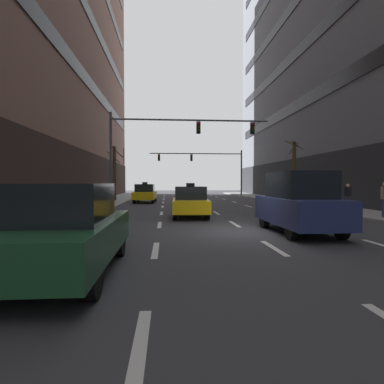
{
  "coord_description": "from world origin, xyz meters",
  "views": [
    {
      "loc": [
        -2.86,
        -11.38,
        1.76
      ],
      "look_at": [
        -0.88,
        13.63,
        1.01
      ],
      "focal_mm": 30.18,
      "sensor_mm": 36.0,
      "label": 1
    }
  ],
  "objects": [
    {
      "name": "taxi_driving_1",
      "position": [
        -4.73,
        16.98,
        0.79
      ],
      "size": [
        1.95,
        4.35,
        1.79
      ],
      "color": "black",
      "rests_on": "ground"
    },
    {
      "name": "lane_stripe_l3_s4",
      "position": [
        3.15,
        2.0,
        0.0
      ],
      "size": [
        0.16,
        2.0,
        0.01
      ],
      "primitive_type": "cube",
      "color": "silver",
      "rests_on": "ground"
    },
    {
      "name": "lane_stripe_l1_s7",
      "position": [
        -3.15,
        17.0,
        0.0
      ],
      "size": [
        0.16,
        2.0,
        0.01
      ],
      "primitive_type": "cube",
      "color": "silver",
      "rests_on": "ground"
    },
    {
      "name": "traffic_signal_0",
      "position": [
        -2.74,
        11.38,
        4.87
      ],
      "size": [
        11.18,
        0.35,
        6.49
      ],
      "color": "#4C4C51",
      "rests_on": "sidewalk_left"
    },
    {
      "name": "lane_stripe_l2_s6",
      "position": [
        0.0,
        12.0,
        0.0
      ],
      "size": [
        0.16,
        2.0,
        0.01
      ],
      "primitive_type": "cube",
      "color": "silver",
      "rests_on": "ground"
    },
    {
      "name": "lane_stripe_l2_s3",
      "position": [
        0.0,
        -3.0,
        0.0
      ],
      "size": [
        0.16,
        2.0,
        0.01
      ],
      "primitive_type": "cube",
      "color": "silver",
      "rests_on": "ground"
    },
    {
      "name": "lane_stripe_l3_s7",
      "position": [
        3.15,
        17.0,
        0.0
      ],
      "size": [
        0.16,
        2.0,
        0.01
      ],
      "primitive_type": "cube",
      "color": "silver",
      "rests_on": "ground"
    },
    {
      "name": "lane_stripe_l3_s9",
      "position": [
        3.15,
        27.0,
        0.0
      ],
      "size": [
        0.16,
        2.0,
        0.01
      ],
      "primitive_type": "cube",
      "color": "silver",
      "rests_on": "ground"
    },
    {
      "name": "lane_stripe_l1_s9",
      "position": [
        -3.15,
        27.0,
        0.0
      ],
      "size": [
        0.16,
        2.0,
        0.01
      ],
      "primitive_type": "cube",
      "color": "silver",
      "rests_on": "ground"
    },
    {
      "name": "lane_stripe_l3_s5",
      "position": [
        3.15,
        7.0,
        0.0
      ],
      "size": [
        0.16,
        2.0,
        0.01
      ],
      "primitive_type": "cube",
      "color": "silver",
      "rests_on": "ground"
    },
    {
      "name": "lane_stripe_l2_s10",
      "position": [
        0.0,
        32.0,
        0.0
      ],
      "size": [
        0.16,
        2.0,
        0.01
      ],
      "primitive_type": "cube",
      "color": "silver",
      "rests_on": "ground"
    },
    {
      "name": "sidewalk_left",
      "position": [
        -7.86,
        0.0,
        0.07
      ],
      "size": [
        3.1,
        80.0,
        0.14
      ],
      "primitive_type": "cube",
      "color": "gray",
      "rests_on": "ground"
    },
    {
      "name": "lane_stripe_l1_s4",
      "position": [
        -3.15,
        2.0,
        0.0
      ],
      "size": [
        0.16,
        2.0,
        0.01
      ],
      "primitive_type": "cube",
      "color": "silver",
      "rests_on": "ground"
    },
    {
      "name": "lane_stripe_l2_s9",
      "position": [
        0.0,
        27.0,
        0.0
      ],
      "size": [
        0.16,
        2.0,
        0.01
      ],
      "primitive_type": "cube",
      "color": "silver",
      "rests_on": "ground"
    },
    {
      "name": "lane_stripe_l1_s8",
      "position": [
        -3.15,
        22.0,
        0.0
      ],
      "size": [
        0.16,
        2.0,
        0.01
      ],
      "primitive_type": "cube",
      "color": "silver",
      "rests_on": "ground"
    },
    {
      "name": "lane_stripe_l2_s8",
      "position": [
        0.0,
        22.0,
        0.0
      ],
      "size": [
        0.16,
        2.0,
        0.01
      ],
      "primitive_type": "cube",
      "color": "silver",
      "rests_on": "ground"
    },
    {
      "name": "lane_stripe_l3_s6",
      "position": [
        3.15,
        12.0,
        0.0
      ],
      "size": [
        0.16,
        2.0,
        0.01
      ],
      "primitive_type": "cube",
      "color": "silver",
      "rests_on": "ground"
    },
    {
      "name": "street_tree_1",
      "position": [
        -7.52,
        18.19,
        2.65
      ],
      "size": [
        1.56,
        1.79,
        4.91
      ],
      "color": "#4C3823",
      "rests_on": "sidewalk_left"
    },
    {
      "name": "street_tree_0",
      "position": [
        7.54,
        14.26,
        2.7
      ],
      "size": [
        1.42,
        1.39,
        5.02
      ],
      "color": "#4C3823",
      "rests_on": "sidewalk_right"
    },
    {
      "name": "taxi_driving_2",
      "position": [
        -1.67,
        4.83,
        0.77
      ],
      "size": [
        1.88,
        4.21,
        1.73
      ],
      "color": "black",
      "rests_on": "ground"
    },
    {
      "name": "lane_stripe_l3_s10",
      "position": [
        3.15,
        32.0,
        0.0
      ],
      "size": [
        0.16,
        2.0,
        0.01
      ],
      "primitive_type": "cube",
      "color": "silver",
      "rests_on": "ground"
    },
    {
      "name": "traffic_signal_1",
      "position": [
        2.3,
        29.3,
        4.36
      ],
      "size": [
        11.76,
        0.35,
        5.73
      ],
      "color": "#4C4C51",
      "rests_on": "sidewalk_right"
    },
    {
      "name": "lane_stripe_l1_s10",
      "position": [
        -3.15,
        32.0,
        0.0
      ],
      "size": [
        0.16,
        2.0,
        0.01
      ],
      "primitive_type": "cube",
      "color": "silver",
      "rests_on": "ground"
    },
    {
      "name": "pedestrian_0",
      "position": [
        8.03,
        7.22,
        1.02
      ],
      "size": [
        0.52,
        0.27,
        1.54
      ],
      "color": "#383D59",
      "rests_on": "sidewalk_right"
    },
    {
      "name": "lane_stripe_l3_s8",
      "position": [
        3.15,
        22.0,
        0.0
      ],
      "size": [
        0.16,
        2.0,
        0.01
      ],
      "primitive_type": "cube",
      "color": "silver",
      "rests_on": "ground"
    },
    {
      "name": "lane_stripe_l1_s6",
      "position": [
        -3.15,
        12.0,
        0.0
      ],
      "size": [
        0.16,
        2.0,
        0.01
      ],
      "primitive_type": "cube",
      "color": "silver",
      "rests_on": "ground"
    },
    {
      "name": "lane_stripe_l1_s5",
      "position": [
        -3.15,
        7.0,
        0.0
      ],
      "size": [
        0.16,
        2.0,
        0.01
      ],
      "primitive_type": "cube",
      "color": "silver",
      "rests_on": "ground"
    },
    {
      "name": "lane_stripe_l1_s2",
      "position": [
        -3.15,
        -8.0,
        0.0
      ],
      "size": [
        0.16,
        2.0,
        0.01
      ],
      "primitive_type": "cube",
      "color": "silver",
      "rests_on": "ground"
    },
    {
      "name": "lane_stripe_l2_s7",
      "position": [
        0.0,
        17.0,
        0.0
      ],
      "size": [
        0.16,
        2.0,
        0.01
      ],
      "primitive_type": "cube",
      "color": "silver",
      "rests_on": "ground"
    },
    {
      "name": "lane_stripe_l2_s4",
      "position": [
        0.0,
        2.0,
        0.0
      ],
      "size": [
        0.16,
        2.0,
        0.01
      ],
      "primitive_type": "cube",
      "color": "silver",
      "rests_on": "ground"
    },
    {
      "name": "ground_plane",
      "position": [
        0.0,
        0.0,
        0.0
      ],
      "size": [
        120.0,
        120.0,
        0.0
      ],
      "primitive_type": "plane",
      "color": "#38383D"
    },
    {
      "name": "lane_stripe_l1_s3",
      "position": [
        -3.15,
        -3.0,
        0.0
      ],
      "size": [
        0.16,
        2.0,
        0.01
      ],
      "primitive_type": "cube",
      "color": "silver",
      "rests_on": "ground"
    },
    {
      "name": "car_driving_3",
      "position": [
        1.71,
        -0.57,
        1.06
      ],
      "size": [
        1.86,
        4.39,
        2.12
      ],
      "color": "black",
      "rests_on": "ground"
    },
    {
      "name": "car_driving_0",
      "position": [
        -4.83,
        -5.14,
        0.86
      ],
      "size": [
        1.95,
        4.64,
        1.74
      ],
      "color": "black",
      "rests_on": "ground"
    },
    {
      "name": "lane_stripe_l2_s5",
      "position": [
        0.0,
        7.0,
        0.0
      ],
      "size": [
        0.16,
        2.0,
        0.01
      ],
      "primitive_type": "cube",
      "color": "silver",
      "rests_on": "ground"
    }
  ]
}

